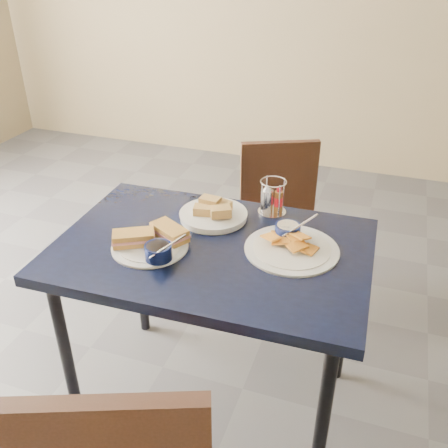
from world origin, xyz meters
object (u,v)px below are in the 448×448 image
(chair_far, at_px, (287,215))
(plantain_plate, at_px, (290,243))
(bread_basket, at_px, (214,213))
(condiment_caddy, at_px, (271,199))
(dining_table, at_px, (212,264))
(sandwich_plate, at_px, (152,242))

(chair_far, bearing_deg, plantain_plate, -77.48)
(bread_basket, distance_m, condiment_caddy, 0.23)
(dining_table, distance_m, plantain_plate, 0.28)
(sandwich_plate, xyz_separation_m, condiment_caddy, (0.32, 0.38, 0.03))
(chair_far, xyz_separation_m, bread_basket, (-0.16, -0.62, 0.30))
(bread_basket, bearing_deg, plantain_plate, -17.96)
(sandwich_plate, bearing_deg, plantain_plate, 19.91)
(chair_far, height_order, plantain_plate, plantain_plate)
(bread_basket, relative_size, condiment_caddy, 1.86)
(plantain_plate, xyz_separation_m, bread_basket, (-0.32, 0.10, 0.00))
(chair_far, xyz_separation_m, condiment_caddy, (0.03, -0.50, 0.34))
(bread_basket, height_order, condiment_caddy, condiment_caddy)
(chair_far, bearing_deg, sandwich_plate, -107.66)
(dining_table, relative_size, condiment_caddy, 8.08)
(chair_far, distance_m, condiment_caddy, 0.61)
(sandwich_plate, relative_size, condiment_caddy, 2.22)
(chair_far, relative_size, condiment_caddy, 6.02)
(plantain_plate, bearing_deg, condiment_caddy, 119.63)
(dining_table, relative_size, sandwich_plate, 3.64)
(dining_table, relative_size, bread_basket, 4.35)
(chair_far, xyz_separation_m, sandwich_plate, (-0.28, -0.89, 0.31))
(sandwich_plate, distance_m, plantain_plate, 0.47)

